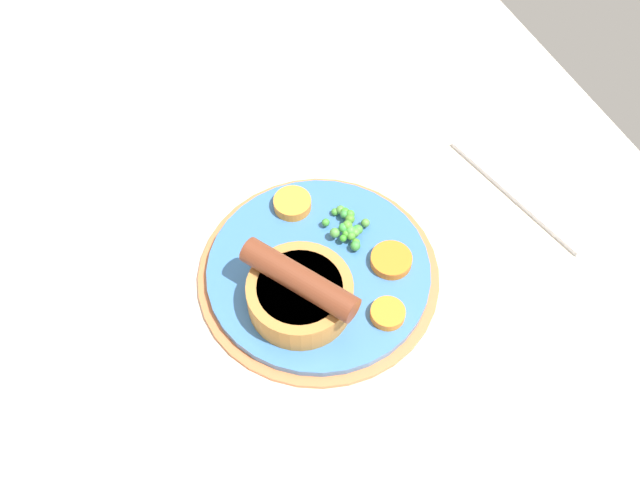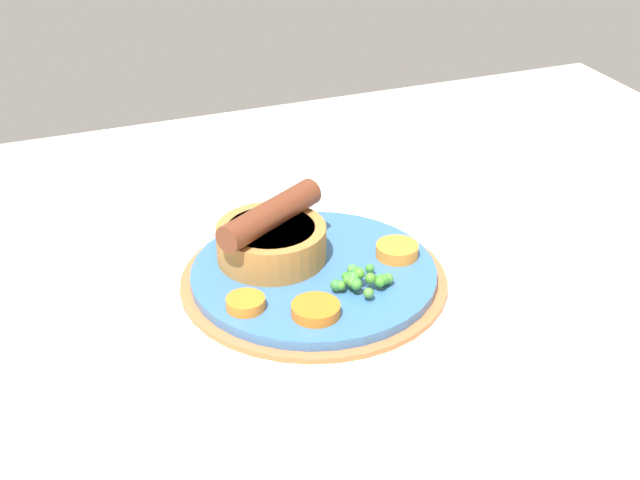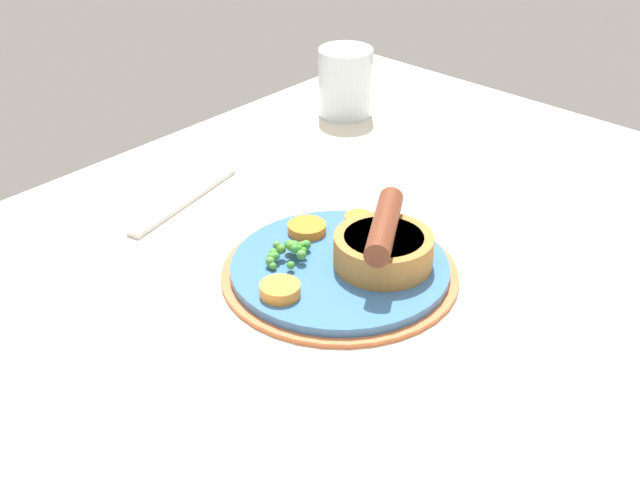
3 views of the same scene
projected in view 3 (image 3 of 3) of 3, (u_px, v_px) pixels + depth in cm
name	position (u px, v px, depth cm)	size (l,w,h in cm)	color
dining_table	(334.00, 305.00, 85.69)	(110.00, 80.00, 3.00)	beige
dinner_plate	(340.00, 271.00, 87.02)	(23.28, 23.28, 1.40)	#CC6B3D
sausage_pudding	(384.00, 245.00, 85.47)	(10.93, 9.66, 5.58)	#AD7538
pea_pile	(289.00, 250.00, 86.94)	(5.56, 4.37, 1.93)	#4D8F3A
carrot_slice_0	(360.00, 220.00, 93.04)	(3.19, 3.19, 0.94)	orange
carrot_slice_1	(307.00, 228.00, 91.59)	(3.96, 3.96, 0.95)	orange
carrot_slice_2	(280.00, 290.00, 81.76)	(3.79, 3.79, 1.13)	orange
fork	(184.00, 200.00, 100.05)	(18.00, 1.60, 0.60)	silver
drinking_glass	(345.00, 82.00, 119.82)	(7.33, 7.33, 9.13)	silver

